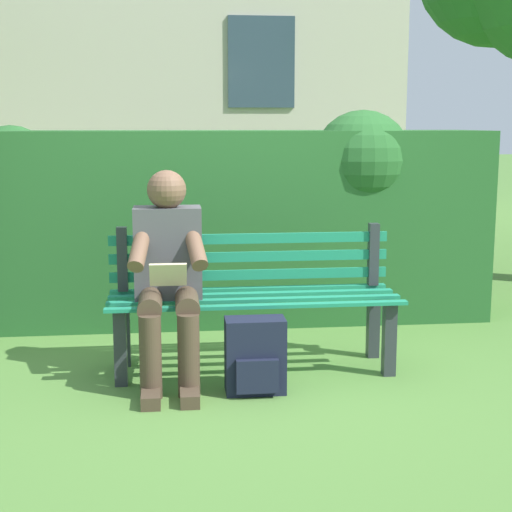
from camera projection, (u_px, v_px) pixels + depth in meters
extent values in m
plane|color=#517F38|center=(254.00, 370.00, 4.49)|extent=(60.00, 60.00, 0.00)
cube|color=#2D3338|center=(389.00, 339.00, 4.37)|extent=(0.07, 0.07, 0.43)
cube|color=#2D3338|center=(120.00, 348.00, 4.20)|extent=(0.07, 0.07, 0.43)
cube|color=#2D3338|center=(373.00, 323.00, 4.71)|extent=(0.07, 0.07, 0.43)
cube|color=#2D3338|center=(124.00, 331.00, 4.54)|extent=(0.07, 0.07, 0.43)
cube|color=#1E8460|center=(250.00, 289.00, 4.64)|extent=(1.68, 0.06, 0.02)
cube|color=#1E8460|center=(253.00, 294.00, 4.49)|extent=(1.68, 0.06, 0.02)
cube|color=#1E8460|center=(256.00, 300.00, 4.34)|extent=(1.68, 0.06, 0.02)
cube|color=#1E8460|center=(259.00, 306.00, 4.20)|extent=(1.68, 0.06, 0.02)
cube|color=#2D3338|center=(373.00, 254.00, 4.68)|extent=(0.06, 0.06, 0.38)
cube|color=#2D3338|center=(122.00, 259.00, 4.51)|extent=(0.06, 0.06, 0.38)
cube|color=#1E8460|center=(250.00, 275.00, 4.61)|extent=(1.68, 0.02, 0.06)
cube|color=#1E8460|center=(250.00, 257.00, 4.59)|extent=(1.68, 0.02, 0.06)
cube|color=#1E8460|center=(250.00, 239.00, 4.57)|extent=(1.68, 0.02, 0.06)
cube|color=#4C4C51|center=(168.00, 252.00, 4.33)|extent=(0.38, 0.22, 0.52)
sphere|color=brown|center=(167.00, 190.00, 4.25)|extent=(0.22, 0.22, 0.22)
cylinder|color=#473828|center=(187.00, 301.00, 4.18)|extent=(0.13, 0.42, 0.13)
cylinder|color=#473828|center=(150.00, 302.00, 4.16)|extent=(0.13, 0.42, 0.13)
cylinder|color=#473828|center=(189.00, 356.00, 4.02)|extent=(0.12, 0.12, 0.45)
cylinder|color=#473828|center=(151.00, 357.00, 4.00)|extent=(0.12, 0.12, 0.45)
cube|color=#473828|center=(190.00, 395.00, 3.97)|extent=(0.10, 0.24, 0.07)
cube|color=#473828|center=(151.00, 397.00, 3.95)|extent=(0.10, 0.24, 0.07)
cylinder|color=brown|center=(195.00, 245.00, 4.20)|extent=(0.14, 0.32, 0.26)
cylinder|color=brown|center=(140.00, 246.00, 4.17)|extent=(0.14, 0.32, 0.26)
cube|color=beige|center=(168.00, 275.00, 4.09)|extent=(0.20, 0.07, 0.13)
cube|color=#265B28|center=(173.00, 226.00, 5.58)|extent=(4.58, 0.79, 1.38)
sphere|color=#265B28|center=(362.00, 159.00, 5.53)|extent=(0.71, 0.71, 0.71)
sphere|color=#265B28|center=(12.00, 170.00, 5.46)|extent=(0.63, 0.63, 0.63)
cube|color=#334756|center=(261.00, 62.00, 10.20)|extent=(0.90, 0.04, 1.20)
cube|color=#191E33|center=(255.00, 355.00, 4.10)|extent=(0.32, 0.17, 0.41)
cube|color=#191E33|center=(257.00, 376.00, 4.01)|extent=(0.23, 0.04, 0.18)
cylinder|color=#191E33|center=(271.00, 346.00, 4.20)|extent=(0.04, 0.04, 0.25)
cylinder|color=#191E33|center=(236.00, 347.00, 4.18)|extent=(0.04, 0.04, 0.25)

